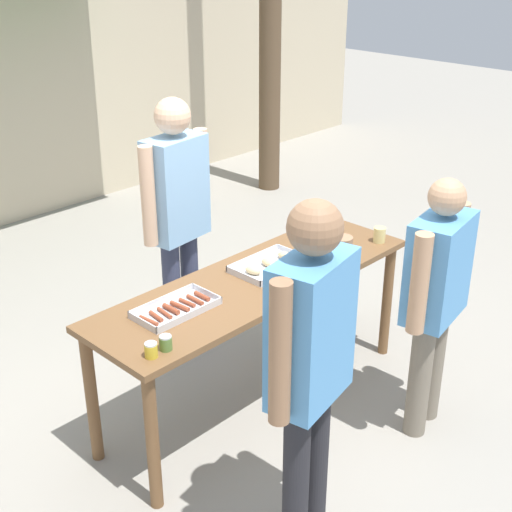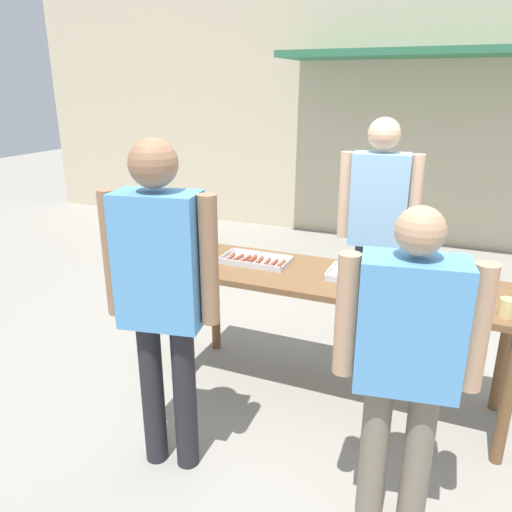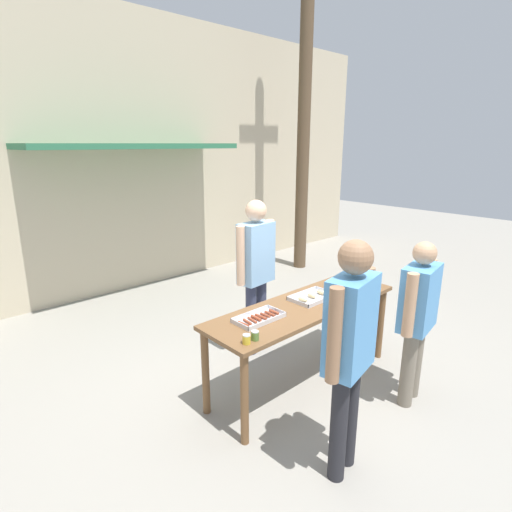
{
  "view_description": "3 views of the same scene",
  "coord_description": "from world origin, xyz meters",
  "px_view_note": "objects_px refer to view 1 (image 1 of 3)",
  "views": [
    {
      "loc": [
        -2.76,
        -2.66,
        2.83
      ],
      "look_at": [
        0.0,
        0.0,
        1.03
      ],
      "focal_mm": 50.0,
      "sensor_mm": 36.0,
      "label": 1
    },
    {
      "loc": [
        0.68,
        -2.96,
        2.06
      ],
      "look_at": [
        -0.59,
        0.04,
        0.93
      ],
      "focal_mm": 35.0,
      "sensor_mm": 36.0,
      "label": 2
    },
    {
      "loc": [
        -2.88,
        -2.41,
        2.44
      ],
      "look_at": [
        0.09,
        0.83,
        1.2
      ],
      "focal_mm": 28.0,
      "sensor_mm": 36.0,
      "label": 3
    }
  ],
  "objects_px": {
    "person_customer_with_cup": "(436,289)",
    "food_tray_buns": "(270,265)",
    "person_server_behind_table": "(177,206)",
    "food_tray_sausages": "(176,309)",
    "condiment_jar_ketchup": "(166,343)",
    "person_customer_holding_hotdog": "(310,355)",
    "condiment_jar_mustard": "(151,350)",
    "beer_cup": "(379,235)"
  },
  "relations": [
    {
      "from": "food_tray_buns",
      "to": "person_server_behind_table",
      "type": "relative_size",
      "value": 0.26
    },
    {
      "from": "condiment_jar_mustard",
      "to": "person_customer_with_cup",
      "type": "distance_m",
      "value": 1.66
    },
    {
      "from": "condiment_jar_mustard",
      "to": "person_customer_with_cup",
      "type": "xyz_separation_m",
      "value": [
        1.51,
        -0.68,
        0.02
      ]
    },
    {
      "from": "person_customer_holding_hotdog",
      "to": "person_server_behind_table",
      "type": "bearing_deg",
      "value": -123.69
    },
    {
      "from": "beer_cup",
      "to": "person_customer_with_cup",
      "type": "height_order",
      "value": "person_customer_with_cup"
    },
    {
      "from": "condiment_jar_ketchup",
      "to": "person_customer_with_cup",
      "type": "height_order",
      "value": "person_customer_with_cup"
    },
    {
      "from": "condiment_jar_mustard",
      "to": "beer_cup",
      "type": "bearing_deg",
      "value": 0.22
    },
    {
      "from": "food_tray_sausages",
      "to": "food_tray_buns",
      "type": "height_order",
      "value": "food_tray_buns"
    },
    {
      "from": "condiment_jar_ketchup",
      "to": "person_customer_holding_hotdog",
      "type": "xyz_separation_m",
      "value": [
        0.2,
        -0.77,
        0.18
      ]
    },
    {
      "from": "food_tray_buns",
      "to": "beer_cup",
      "type": "distance_m",
      "value": 0.84
    },
    {
      "from": "food_tray_buns",
      "to": "condiment_jar_mustard",
      "type": "distance_m",
      "value": 1.17
    },
    {
      "from": "condiment_jar_mustard",
      "to": "person_customer_holding_hotdog",
      "type": "bearing_deg",
      "value": -68.79
    },
    {
      "from": "condiment_jar_mustard",
      "to": "person_customer_with_cup",
      "type": "bearing_deg",
      "value": -24.32
    },
    {
      "from": "beer_cup",
      "to": "food_tray_buns",
      "type": "bearing_deg",
      "value": 162.02
    },
    {
      "from": "condiment_jar_mustard",
      "to": "beer_cup",
      "type": "relative_size",
      "value": 0.77
    },
    {
      "from": "food_tray_sausages",
      "to": "food_tray_buns",
      "type": "distance_m",
      "value": 0.76
    },
    {
      "from": "beer_cup",
      "to": "person_customer_holding_hotdog",
      "type": "distance_m",
      "value": 1.83
    },
    {
      "from": "food_tray_sausages",
      "to": "beer_cup",
      "type": "bearing_deg",
      "value": -9.42
    },
    {
      "from": "person_server_behind_table",
      "to": "person_customer_with_cup",
      "type": "height_order",
      "value": "person_server_behind_table"
    },
    {
      "from": "condiment_jar_mustard",
      "to": "beer_cup",
      "type": "distance_m",
      "value": 1.95
    },
    {
      "from": "food_tray_sausages",
      "to": "beer_cup",
      "type": "height_order",
      "value": "beer_cup"
    },
    {
      "from": "food_tray_sausages",
      "to": "condiment_jar_mustard",
      "type": "height_order",
      "value": "condiment_jar_mustard"
    },
    {
      "from": "food_tray_sausages",
      "to": "person_customer_holding_hotdog",
      "type": "distance_m",
      "value": 1.05
    },
    {
      "from": "condiment_jar_mustard",
      "to": "condiment_jar_ketchup",
      "type": "height_order",
      "value": "same"
    },
    {
      "from": "person_server_behind_table",
      "to": "person_customer_with_cup",
      "type": "bearing_deg",
      "value": -82.08
    },
    {
      "from": "food_tray_buns",
      "to": "person_customer_with_cup",
      "type": "xyz_separation_m",
      "value": [
        0.37,
        -0.95,
        0.04
      ]
    },
    {
      "from": "food_tray_sausages",
      "to": "person_server_behind_table",
      "type": "bearing_deg",
      "value": 48.95
    },
    {
      "from": "food_tray_buns",
      "to": "person_customer_with_cup",
      "type": "bearing_deg",
      "value": -68.74
    },
    {
      "from": "person_customer_with_cup",
      "to": "food_tray_buns",
      "type": "bearing_deg",
      "value": -78.05
    },
    {
      "from": "beer_cup",
      "to": "condiment_jar_mustard",
      "type": "bearing_deg",
      "value": -179.78
    },
    {
      "from": "person_server_behind_table",
      "to": "condiment_jar_mustard",
      "type": "bearing_deg",
      "value": -142.02
    },
    {
      "from": "food_tray_buns",
      "to": "beer_cup",
      "type": "relative_size",
      "value": 4.57
    },
    {
      "from": "food_tray_sausages",
      "to": "person_customer_with_cup",
      "type": "height_order",
      "value": "person_customer_with_cup"
    },
    {
      "from": "person_server_behind_table",
      "to": "person_customer_with_cup",
      "type": "xyz_separation_m",
      "value": [
        0.45,
        -1.73,
        -0.16
      ]
    },
    {
      "from": "person_customer_with_cup",
      "to": "person_customer_holding_hotdog",
      "type": "bearing_deg",
      "value": -5.53
    },
    {
      "from": "condiment_jar_ketchup",
      "to": "person_customer_with_cup",
      "type": "bearing_deg",
      "value": -25.74
    },
    {
      "from": "food_tray_sausages",
      "to": "condiment_jar_ketchup",
      "type": "relative_size",
      "value": 5.98
    },
    {
      "from": "food_tray_sausages",
      "to": "person_server_behind_table",
      "type": "distance_m",
      "value": 1.06
    },
    {
      "from": "condiment_jar_mustard",
      "to": "condiment_jar_ketchup",
      "type": "relative_size",
      "value": 1.0
    },
    {
      "from": "person_server_behind_table",
      "to": "food_tray_buns",
      "type": "bearing_deg",
      "value": -90.93
    },
    {
      "from": "food_tray_buns",
      "to": "condiment_jar_ketchup",
      "type": "distance_m",
      "value": 1.08
    },
    {
      "from": "food_tray_buns",
      "to": "condiment_jar_ketchup",
      "type": "xyz_separation_m",
      "value": [
        -1.05,
        -0.27,
        0.02
      ]
    }
  ]
}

